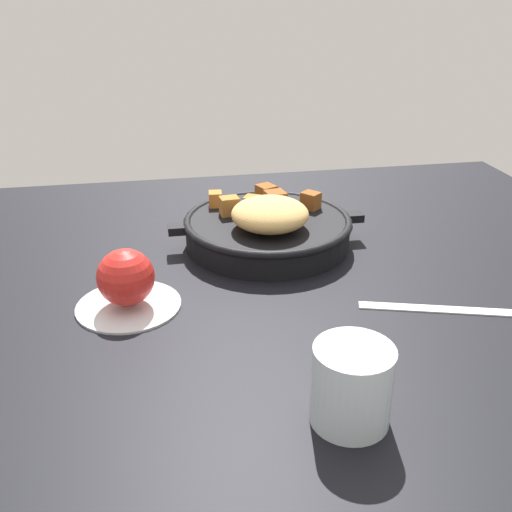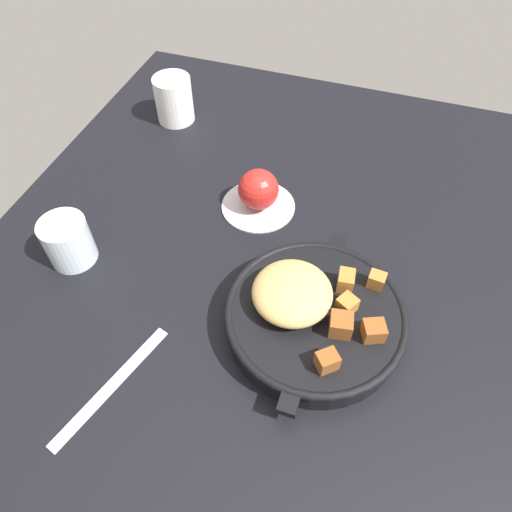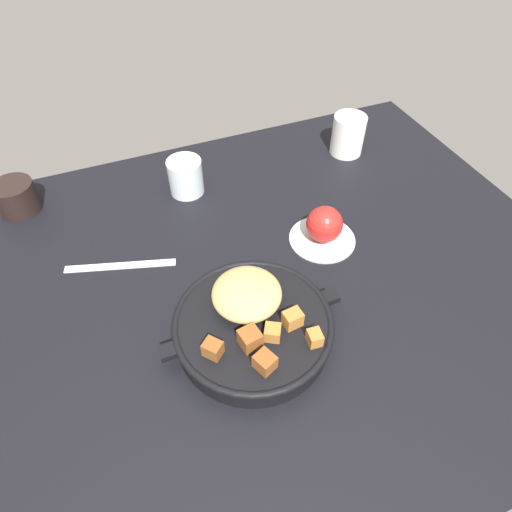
{
  "view_description": "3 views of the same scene",
  "coord_description": "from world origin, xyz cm",
  "px_view_note": "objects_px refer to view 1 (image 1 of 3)",
  "views": [
    {
      "loc": [
        12.16,
        67.71,
        36.28
      ],
      "look_at": [
        0.27,
        3.02,
        4.79
      ],
      "focal_mm": 40.59,
      "sensor_mm": 36.0,
      "label": 1
    },
    {
      "loc": [
        -39.68,
        -13.95,
        59.21
      ],
      "look_at": [
        0.3,
        -0.49,
        7.12
      ],
      "focal_mm": 33.41,
      "sensor_mm": 36.0,
      "label": 2
    },
    {
      "loc": [
        -17.89,
        -46.25,
        60.59
      ],
      "look_at": [
        0.35,
        -1.08,
        7.51
      ],
      "focal_mm": 30.8,
      "sensor_mm": 36.0,
      "label": 3
    }
  ],
  "objects_px": {
    "butter_knife": "(443,309)",
    "water_glass_short": "(352,385)",
    "cast_iron_skillet": "(268,226)",
    "red_apple": "(126,277)"
  },
  "relations": [
    {
      "from": "cast_iron_skillet",
      "to": "butter_knife",
      "type": "xyz_separation_m",
      "value": [
        -0.17,
        0.22,
        -0.03
      ]
    },
    {
      "from": "cast_iron_skillet",
      "to": "butter_knife",
      "type": "distance_m",
      "value": 0.28
    },
    {
      "from": "cast_iron_skillet",
      "to": "water_glass_short",
      "type": "height_order",
      "value": "cast_iron_skillet"
    },
    {
      "from": "cast_iron_skillet",
      "to": "water_glass_short",
      "type": "xyz_separation_m",
      "value": [
        0.0,
        0.39,
        0.01
      ]
    },
    {
      "from": "butter_knife",
      "to": "water_glass_short",
      "type": "xyz_separation_m",
      "value": [
        0.17,
        0.16,
        0.04
      ]
    },
    {
      "from": "cast_iron_skillet",
      "to": "red_apple",
      "type": "bearing_deg",
      "value": 35.82
    },
    {
      "from": "water_glass_short",
      "to": "butter_knife",
      "type": "bearing_deg",
      "value": -136.77
    },
    {
      "from": "cast_iron_skillet",
      "to": "red_apple",
      "type": "xyz_separation_m",
      "value": [
        0.2,
        0.15,
        0.01
      ]
    },
    {
      "from": "red_apple",
      "to": "butter_knife",
      "type": "xyz_separation_m",
      "value": [
        -0.38,
        0.08,
        -0.04
      ]
    },
    {
      "from": "red_apple",
      "to": "water_glass_short",
      "type": "relative_size",
      "value": 0.91
    }
  ]
}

